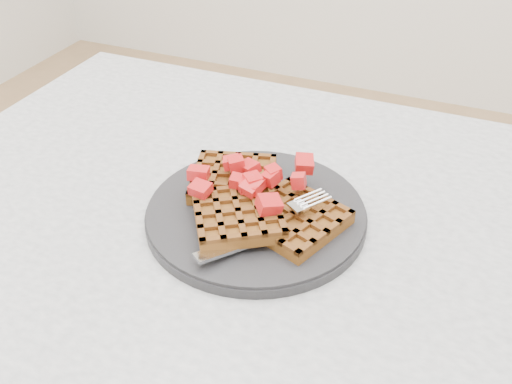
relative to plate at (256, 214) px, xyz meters
The scene contains 5 objects.
table 0.18m from the plate, 17.34° to the right, with size 1.20×0.80×0.75m.
plate is the anchor object (origin of this frame).
waffles 0.02m from the plate, 87.49° to the right, with size 0.22×0.20×0.03m.
strawberry_pile 0.05m from the plate, 26.57° to the right, with size 0.15×0.15×0.02m, color #A90D11, non-canonical shape.
fork 0.05m from the plate, 45.11° to the right, with size 0.02×0.18×0.02m, color silver, non-canonical shape.
Camera 1 is at (0.08, -0.45, 1.18)m, focal length 40.00 mm.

